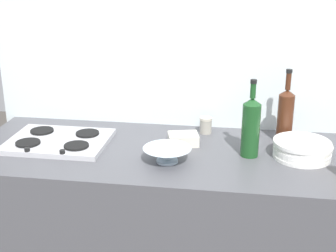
# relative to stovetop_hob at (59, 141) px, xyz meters

# --- Properties ---
(counter_block) EXTENTS (1.80, 0.70, 0.90)m
(counter_block) POSITION_rel_stovetop_hob_xyz_m (0.52, -0.01, -0.46)
(counter_block) COLOR #4C4C51
(counter_block) RESTS_ON ground
(backsplash_panel) EXTENTS (1.90, 0.06, 2.23)m
(backsplash_panel) POSITION_rel_stovetop_hob_xyz_m (0.52, 0.37, 0.20)
(backsplash_panel) COLOR silver
(backsplash_panel) RESTS_ON ground
(stovetop_hob) EXTENTS (0.46, 0.35, 0.04)m
(stovetop_hob) POSITION_rel_stovetop_hob_xyz_m (0.00, 0.00, 0.00)
(stovetop_hob) COLOR #B2B2B7
(stovetop_hob) RESTS_ON counter_block
(plate_stack) EXTENTS (0.25, 0.25, 0.07)m
(plate_stack) POSITION_rel_stovetop_hob_xyz_m (1.10, 0.01, 0.02)
(plate_stack) COLOR white
(plate_stack) RESTS_ON counter_block
(wine_bottle_leftmost) EXTENTS (0.08, 0.08, 0.34)m
(wine_bottle_leftmost) POSITION_rel_stovetop_hob_xyz_m (0.87, -0.00, 0.12)
(wine_bottle_leftmost) COLOR #19471E
(wine_bottle_leftmost) RESTS_ON counter_block
(wine_bottle_mid_left) EXTENTS (0.07, 0.07, 0.35)m
(wine_bottle_mid_left) POSITION_rel_stovetop_hob_xyz_m (1.03, 0.19, 0.12)
(wine_bottle_mid_left) COLOR #472314
(wine_bottle_mid_left) RESTS_ON counter_block
(mixing_bowl) EXTENTS (0.21, 0.21, 0.06)m
(mixing_bowl) POSITION_rel_stovetop_hob_xyz_m (0.53, -0.13, 0.02)
(mixing_bowl) COLOR silver
(mixing_bowl) RESTS_ON counter_block
(butter_dish) EXTENTS (0.16, 0.13, 0.05)m
(butter_dish) POSITION_rel_stovetop_hob_xyz_m (0.57, 0.08, 0.01)
(butter_dish) COLOR silver
(butter_dish) RESTS_ON counter_block
(condiment_jar_rear) EXTENTS (0.06, 0.06, 0.08)m
(condiment_jar_rear) POSITION_rel_stovetop_hob_xyz_m (0.66, 0.25, 0.03)
(condiment_jar_rear) COLOR #9E998C
(condiment_jar_rear) RESTS_ON counter_block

